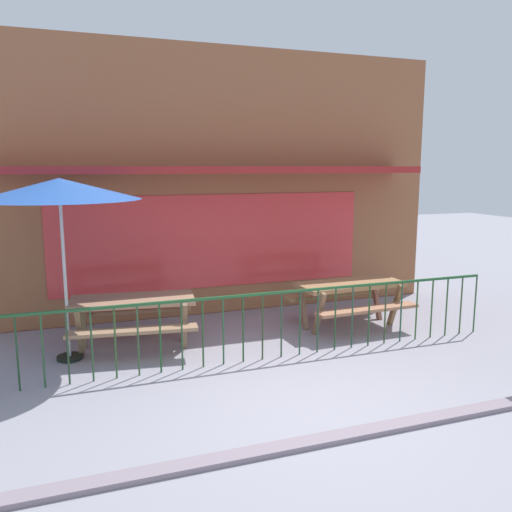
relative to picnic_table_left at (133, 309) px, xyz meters
name	(u,v)px	position (x,y,z in m)	size (l,w,h in m)	color
ground	(315,410)	(1.65, -2.76, -0.61)	(40.00, 40.00, 0.00)	gray
pub_storefront	(210,183)	(1.65, 1.69, 1.78)	(8.86, 1.42, 4.80)	brown
patio_fence_front	(263,314)	(1.65, -1.08, 0.05)	(7.47, 0.04, 0.97)	#1F5129
picnic_table_left	(133,309)	(0.00, 0.00, 0.00)	(1.96, 1.58, 0.79)	#9E7255
picnic_table_right	(350,292)	(3.58, -0.14, 0.00)	(1.86, 1.44, 0.79)	#996D45
patio_umbrella	(59,190)	(-0.92, -0.16, 1.77)	(2.16, 2.16, 2.54)	black
curb_edge	(344,438)	(1.65, -3.42, -0.61)	(12.41, 0.20, 0.11)	gray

